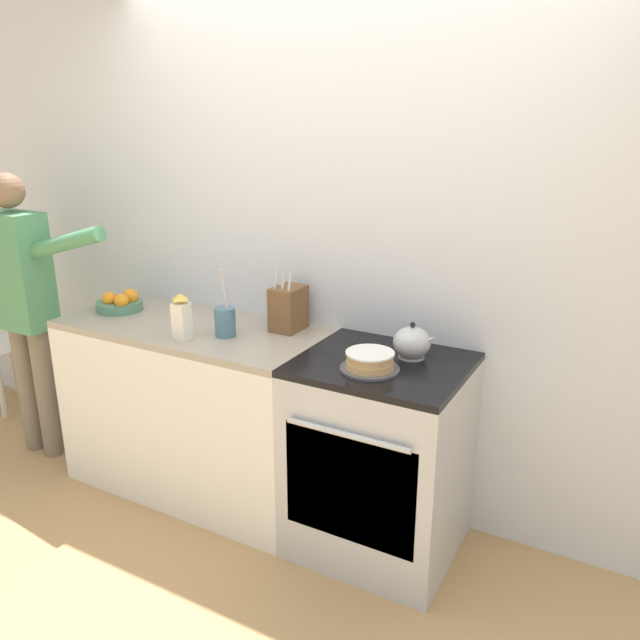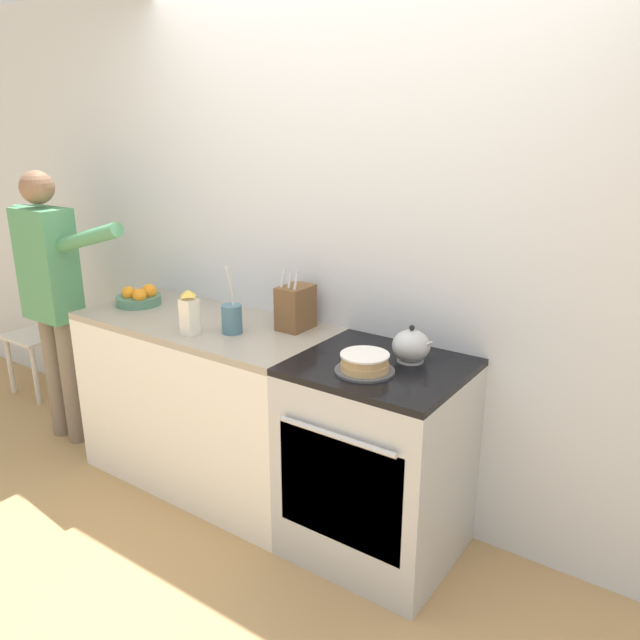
% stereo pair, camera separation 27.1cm
% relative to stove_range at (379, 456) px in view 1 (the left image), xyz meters
% --- Properties ---
extents(ground_plane, '(16.00, 16.00, 0.00)m').
position_rel_stove_range_xyz_m(ground_plane, '(-0.34, -0.31, -0.46)').
color(ground_plane, tan).
extents(wall_back, '(8.00, 0.04, 2.60)m').
position_rel_stove_range_xyz_m(wall_back, '(-0.34, 0.34, 0.84)').
color(wall_back, silver).
rests_on(wall_back, ground_plane).
extents(counter_cabinet, '(1.37, 0.63, 0.91)m').
position_rel_stove_range_xyz_m(counter_cabinet, '(-1.04, 0.00, -0.00)').
color(counter_cabinet, white).
rests_on(counter_cabinet, ground_plane).
extents(stove_range, '(0.71, 0.66, 0.91)m').
position_rel_stove_range_xyz_m(stove_range, '(0.00, 0.00, 0.00)').
color(stove_range, '#B7BABF').
rests_on(stove_range, ground_plane).
extents(layer_cake, '(0.25, 0.25, 0.08)m').
position_rel_stove_range_xyz_m(layer_cake, '(-0.01, -0.11, 0.49)').
color(layer_cake, '#4C4C51').
rests_on(layer_cake, stove_range).
extents(tea_kettle, '(0.20, 0.16, 0.16)m').
position_rel_stove_range_xyz_m(tea_kettle, '(0.09, 0.11, 0.52)').
color(tea_kettle, '#B7BABF').
rests_on(tea_kettle, stove_range).
extents(knife_block, '(0.13, 0.18, 0.31)m').
position_rel_stove_range_xyz_m(knife_block, '(-0.57, 0.17, 0.57)').
color(knife_block, brown).
rests_on(knife_block, counter_cabinet).
extents(utensil_crock, '(0.10, 0.10, 0.34)m').
position_rel_stove_range_xyz_m(utensil_crock, '(-0.78, -0.05, 0.53)').
color(utensil_crock, '#477084').
rests_on(utensil_crock, counter_cabinet).
extents(fruit_bowl, '(0.24, 0.24, 0.12)m').
position_rel_stove_range_xyz_m(fruit_bowl, '(-1.53, 0.01, 0.50)').
color(fruit_bowl, '#4C7F66').
rests_on(fruit_bowl, counter_cabinet).
extents(milk_carton, '(0.07, 0.07, 0.22)m').
position_rel_stove_range_xyz_m(milk_carton, '(-0.93, -0.19, 0.56)').
color(milk_carton, white).
rests_on(milk_carton, counter_cabinet).
extents(person_baker, '(0.93, 0.20, 1.63)m').
position_rel_stove_range_xyz_m(person_baker, '(-2.09, -0.17, 0.52)').
color(person_baker, '#7A6B5B').
rests_on(person_baker, ground_plane).
extents(dining_chair, '(0.40, 0.40, 0.84)m').
position_rel_stove_range_xyz_m(dining_chair, '(-2.86, 0.24, 0.03)').
color(dining_chair, silver).
rests_on(dining_chair, ground_plane).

